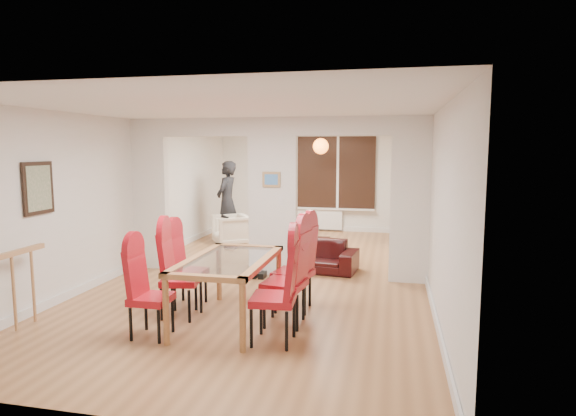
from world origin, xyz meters
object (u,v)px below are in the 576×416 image
(dining_table, at_px, (229,290))
(armchair, at_px, (231,230))
(television, at_px, (395,228))
(dining_chair_rb, at_px, (284,276))
(dining_chair_rc, at_px, (293,267))
(dining_chair_lb, at_px, (181,273))
(coffee_table, at_px, (306,243))
(sofa, at_px, (304,254))
(bowl, at_px, (309,238))
(dining_chair_lc, at_px, (189,267))
(bottle, at_px, (314,232))
(person, at_px, (227,201))
(dining_chair_ra, at_px, (273,291))
(dining_chair_la, at_px, (151,292))

(dining_table, distance_m, armchair, 4.73)
(television, bearing_deg, dining_chair_rb, 154.81)
(dining_chair_rc, bearing_deg, dining_chair_lb, -146.19)
(armchair, xyz_separation_m, coffee_table, (1.66, 0.06, -0.22))
(television, bearing_deg, sofa, 140.02)
(sofa, xyz_separation_m, bowl, (-0.20, 1.69, -0.02))
(sofa, bearing_deg, bowl, 103.64)
(coffee_table, bearing_deg, dining_chair_lb, -99.93)
(dining_chair_lc, relative_size, bottle, 3.50)
(person, bearing_deg, dining_chair_ra, 29.87)
(bowl, bearing_deg, television, 34.98)
(sofa, bearing_deg, dining_chair_rc, -76.74)
(dining_chair_la, bearing_deg, dining_chair_lb, 84.83)
(dining_table, height_order, dining_chair_la, dining_chair_la)
(bowl, bearing_deg, dining_chair_lb, -101.26)
(dining_chair_lc, distance_m, coffee_table, 4.17)
(dining_chair_rb, xyz_separation_m, sofa, (-0.24, 2.66, -0.32))
(person, relative_size, television, 1.73)
(dining_chair_ra, xyz_separation_m, coffee_table, (-0.54, 5.03, -0.47))
(dining_chair_ra, relative_size, person, 0.63)
(coffee_table, bearing_deg, bowl, -53.18)
(armchair, height_order, bowl, armchair)
(dining_chair_ra, bearing_deg, coffee_table, 91.46)
(dining_chair_la, distance_m, dining_chair_rc, 1.83)
(dining_table, distance_m, person, 5.28)
(dining_chair_la, xyz_separation_m, dining_chair_ra, (1.37, 0.13, 0.06))
(sofa, height_order, coffee_table, sofa)
(sofa, height_order, television, television)
(dining_chair_lb, bearing_deg, dining_chair_rc, 12.89)
(television, height_order, coffee_table, television)
(sofa, bearing_deg, dining_chair_rb, -77.91)
(dining_chair_rc, relative_size, person, 0.63)
(dining_chair_rc, xyz_separation_m, coffee_table, (-0.53, 3.93, -0.47))
(dining_chair_rc, bearing_deg, bowl, 107.46)
(coffee_table, bearing_deg, dining_chair_lc, -102.19)
(dining_chair_lc, height_order, bottle, dining_chair_lc)
(bottle, bearing_deg, television, 36.05)
(dining_chair_rb, relative_size, armchair, 1.61)
(dining_chair_rc, xyz_separation_m, bowl, (-0.44, 3.82, -0.33))
(bowl, bearing_deg, dining_table, -92.90)
(dining_chair_la, distance_m, dining_chair_ra, 1.38)
(dining_chair_lc, bearing_deg, dining_chair_lb, -75.61)
(coffee_table, bearing_deg, sofa, -80.97)
(dining_chair_lc, distance_m, person, 4.60)
(dining_chair_lb, bearing_deg, dining_chair_rb, -9.33)
(dining_table, distance_m, sofa, 2.77)
(dining_chair_ra, relative_size, bowl, 5.23)
(armchair, height_order, coffee_table, armchair)
(bottle, bearing_deg, armchair, 178.60)
(dining_chair_ra, distance_m, bottle, 4.95)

